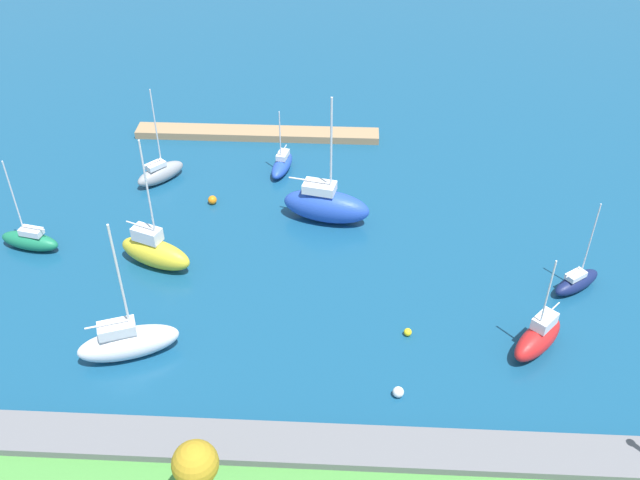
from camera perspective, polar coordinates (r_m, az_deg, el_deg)
water at (r=66.36m, az=0.27°, el=2.23°), size 160.00×160.00×0.00m
pier_dock at (r=78.76m, az=-5.04°, el=8.52°), size 26.49×2.48×0.79m
breakwater at (r=46.44m, az=-1.35°, el=-16.43°), size 68.55×3.08×1.39m
park_tree_midwest at (r=41.30m, az=-9.97°, el=-17.31°), size 2.63×2.63×5.38m
sailboat_blue_center_basin at (r=64.46m, az=0.48°, el=2.84°), size 8.40×4.47×12.36m
sailboat_green_inner_mooring at (r=66.34m, az=-22.25°, el=0.00°), size 5.61×2.74×8.79m
sailboat_gray_along_channel at (r=72.06m, az=-12.69°, el=5.29°), size 4.80×5.05×9.81m
sailboat_yellow_lone_south at (r=60.83m, az=-13.12°, el=-0.89°), size 6.93×4.40×12.12m
sailboat_red_far_south at (r=54.47m, az=17.10°, el=-7.48°), size 5.03×5.32×8.55m
sailboat_white_by_breakwater at (r=53.38m, az=-15.16°, el=-7.89°), size 7.56×4.58×11.71m
sailboat_navy_near_pier at (r=60.94m, az=19.90°, el=-3.15°), size 4.72×4.03×8.27m
sailboat_blue_outer_mooring at (r=72.11m, az=-3.07°, el=6.08°), size 2.55×5.04×6.82m
mooring_buoy_white at (r=49.99m, az=6.30°, el=-12.03°), size 0.78×0.78×0.78m
mooring_buoy_yellow at (r=54.17m, az=7.05°, el=-7.35°), size 0.61×0.61×0.61m
mooring_buoy_orange at (r=68.08m, az=-8.63°, el=3.20°), size 0.84×0.84×0.84m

